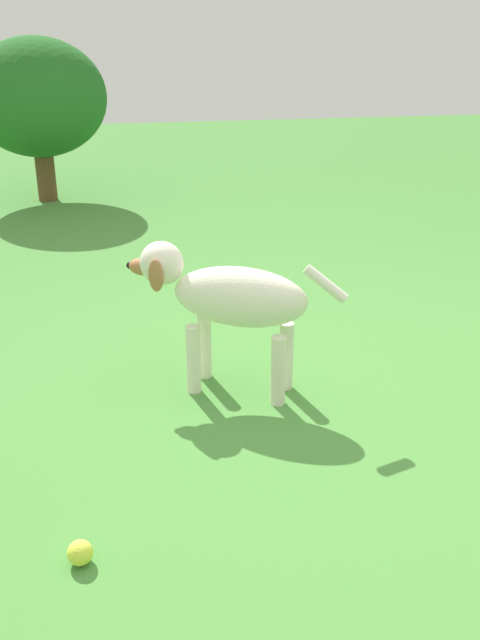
% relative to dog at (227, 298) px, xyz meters
% --- Properties ---
extents(ground, '(14.00, 14.00, 0.00)m').
position_rel_dog_xyz_m(ground, '(0.28, -0.23, -0.36)').
color(ground, '#478438').
extents(dog, '(0.74, 0.42, 0.54)m').
position_rel_dog_xyz_m(dog, '(0.00, 0.00, 0.00)').
color(dog, silver).
rests_on(dog, ground).
extents(tennis_ball_0, '(0.07, 0.07, 0.07)m').
position_rel_dog_xyz_m(tennis_ball_0, '(-0.05, 0.46, -0.33)').
color(tennis_ball_0, '#C5DC3B').
rests_on(tennis_ball_0, ground).
extents(tennis_ball_1, '(0.07, 0.07, 0.07)m').
position_rel_dog_xyz_m(tennis_ball_1, '(-0.51, -0.85, -0.33)').
color(tennis_ball_1, '#D4E442').
rests_on(tennis_ball_1, ground).
extents(shrub_near, '(0.96, 0.86, 1.13)m').
position_rel_dog_xyz_m(shrub_near, '(-0.87, 3.03, 0.36)').
color(shrub_near, brown).
rests_on(shrub_near, ground).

